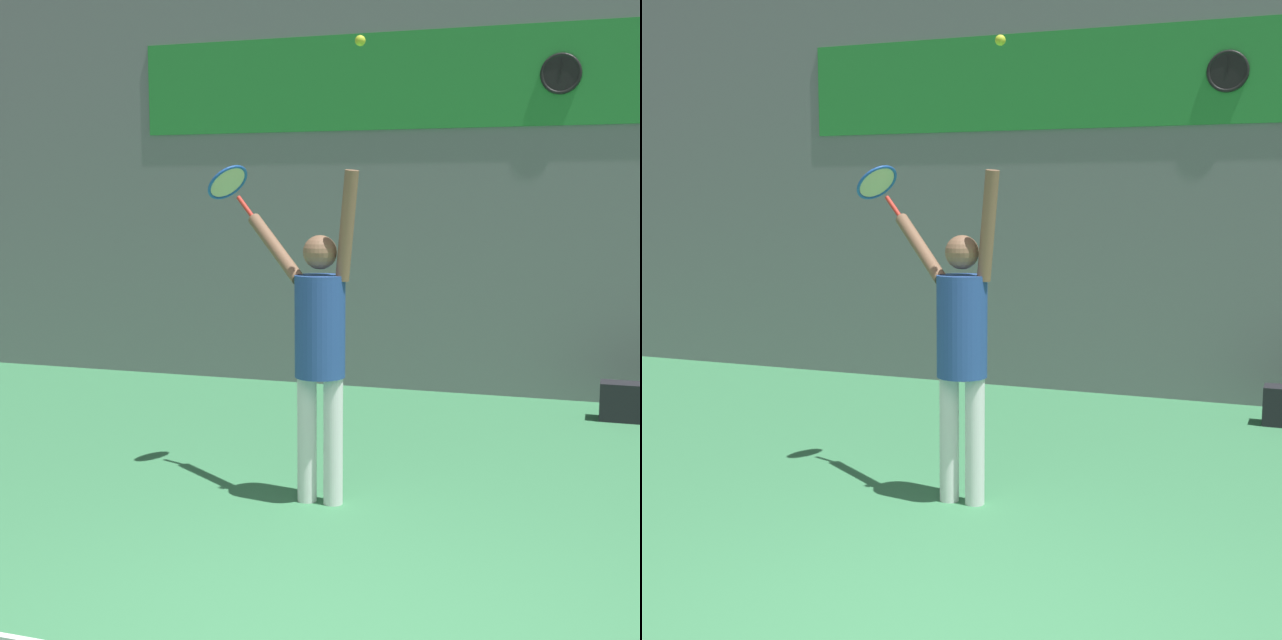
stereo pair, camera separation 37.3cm
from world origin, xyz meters
TOP-DOWN VIEW (x-y plane):
  - back_wall at (0.00, 5.94)m, footprint 18.00×0.10m
  - sponsor_banner at (0.00, 5.88)m, footprint 7.79×0.02m
  - scoreboard_clock at (0.58, 5.86)m, footprint 0.40×0.04m
  - tennis_player at (-0.70, 2.21)m, footprint 0.95×0.59m
  - tennis_racket at (-1.53, 2.69)m, footprint 0.44×0.40m
  - tennis_ball at (-0.40, 2.11)m, footprint 0.06×0.06m

SIDE VIEW (x-z plane):
  - tennis_player at x=-0.70m, z-range 0.01..2.22m
  - tennis_racket at x=-1.53m, z-range 1.93..2.32m
  - back_wall at x=0.00m, z-range 0.00..5.00m
  - tennis_ball at x=-0.40m, z-range 2.95..3.01m
  - sponsor_banner at x=0.00m, z-range 2.74..3.72m
  - scoreboard_clock at x=0.58m, z-range 3.03..3.43m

